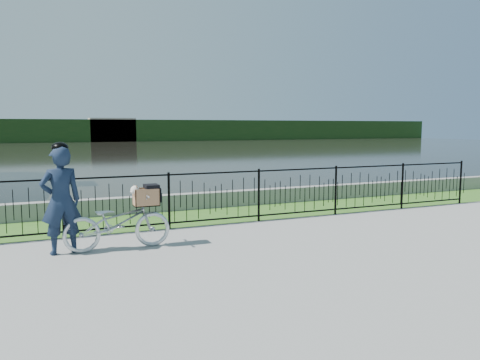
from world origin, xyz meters
name	(u,v)px	position (x,y,z in m)	size (l,w,h in m)	color
ground	(247,242)	(0.00, 0.00, 0.00)	(120.00, 120.00, 0.00)	gray
grass_strip	(201,216)	(0.00, 2.60, 0.00)	(60.00, 2.00, 0.01)	#3A6A21
water	(83,152)	(0.00, 33.00, 0.00)	(120.00, 120.00, 0.00)	black
quay_wall	(188,201)	(0.00, 3.60, 0.20)	(60.00, 0.30, 0.40)	gray
fence	(216,198)	(0.00, 1.60, 0.58)	(14.00, 0.06, 1.15)	black
far_treeline	(65,131)	(0.00, 60.00, 1.50)	(120.00, 6.00, 3.00)	#1F3D17
far_building_right	(112,130)	(6.00, 58.50, 1.60)	(6.00, 3.00, 3.20)	#A89886
bicycle_rig	(119,221)	(-2.18, 0.40, 0.47)	(1.76, 0.61, 1.09)	silver
cyclist	(61,199)	(-3.07, 0.49, 0.90)	(0.70, 0.52, 1.81)	#132036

